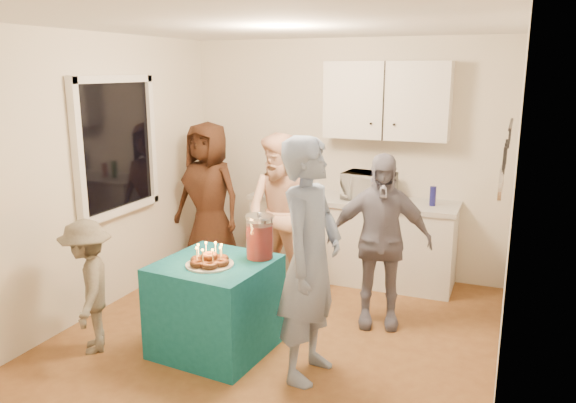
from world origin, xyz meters
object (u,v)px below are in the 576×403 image
at_px(woman_back_left, 209,197).
at_px(woman_back_center, 282,216).
at_px(microwave, 369,186).
at_px(man_birthday, 310,260).
at_px(child_near_left, 88,286).
at_px(woman_back_right, 379,241).
at_px(counter, 351,241).
at_px(party_table, 216,306).
at_px(punch_jar, 260,238).

height_order(woman_back_left, woman_back_center, woman_back_left).
bearing_deg(microwave, woman_back_center, -127.70).
distance_m(man_birthday, woman_back_center, 1.59).
xyz_separation_m(microwave, child_near_left, (-1.69, -2.40, -0.50)).
bearing_deg(woman_back_right, woman_back_left, 147.62).
relative_size(counter, man_birthday, 1.21).
xyz_separation_m(counter, woman_back_left, (-1.59, -0.34, 0.42)).
relative_size(microwave, woman_back_left, 0.31).
height_order(man_birthday, child_near_left, man_birthday).
bearing_deg(woman_back_center, child_near_left, -110.06).
distance_m(woman_back_center, woman_back_right, 1.11).
distance_m(microwave, woman_back_center, 1.02).
bearing_deg(party_table, woman_back_left, 121.41).
relative_size(counter, microwave, 4.18).
xyz_separation_m(punch_jar, woman_back_center, (-0.25, 1.06, -0.10)).
bearing_deg(woman_back_right, microwave, 95.11).
xyz_separation_m(counter, man_birthday, (0.27, -2.08, 0.48)).
bearing_deg(counter, woman_back_center, -126.61).
distance_m(woman_back_center, child_near_left, 1.98).
distance_m(woman_back_left, woman_back_right, 2.24).
relative_size(microwave, woman_back_right, 0.33).
height_order(punch_jar, woman_back_center, woman_back_center).
height_order(man_birthday, woman_back_right, man_birthday).
xyz_separation_m(woman_back_left, child_near_left, (0.07, -2.06, -0.30)).
xyz_separation_m(microwave, party_table, (-0.75, -2.00, -0.68)).
bearing_deg(punch_jar, microwave, 75.66).
xyz_separation_m(microwave, man_birthday, (0.10, -2.08, -0.15)).
distance_m(punch_jar, woman_back_left, 1.94).
bearing_deg(woman_back_right, party_table, -153.27).
relative_size(party_table, woman_back_right, 0.54).
bearing_deg(man_birthday, woman_back_center, 34.35).
bearing_deg(microwave, party_table, -103.48).
bearing_deg(counter, microwave, 0.00).
distance_m(microwave, woman_back_left, 1.81).
height_order(microwave, woman_back_center, woman_back_center).
distance_m(party_table, man_birthday, 1.00).
relative_size(party_table, man_birthday, 0.47).
bearing_deg(woman_back_right, child_near_left, -160.75).
bearing_deg(woman_back_left, man_birthday, -36.25).
distance_m(man_birthday, woman_back_right, 1.09).
bearing_deg(woman_back_right, counter, 103.31).
relative_size(man_birthday, child_near_left, 1.64).
xyz_separation_m(punch_jar, child_near_left, (-1.24, -0.63, -0.38)).
bearing_deg(punch_jar, man_birthday, -29.30).
xyz_separation_m(party_table, woman_back_right, (1.11, 0.97, 0.41)).
bearing_deg(woman_back_left, punch_jar, -40.68).
bearing_deg(woman_back_left, microwave, 17.72).
distance_m(microwave, woman_back_right, 1.12).
relative_size(microwave, punch_jar, 1.55).
distance_m(woman_back_right, child_near_left, 2.49).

